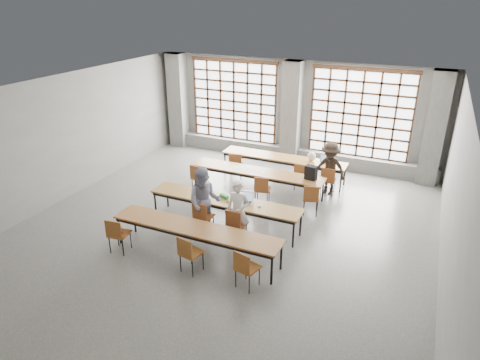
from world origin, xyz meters
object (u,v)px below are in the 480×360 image
at_px(desk_row_c, 225,202).
at_px(green_box, 224,196).
at_px(chair_back_left, 236,163).
at_px(chair_mid_right, 311,197).
at_px(laptop_back, 326,160).
at_px(student_back, 330,169).
at_px(student_female, 204,201).
at_px(backpack, 311,173).
at_px(chair_front_right, 236,222).
at_px(laptop_front, 246,200).
at_px(chair_front_left, 202,215).
at_px(chair_back_right, 328,178).
at_px(chair_near_mid, 189,251).
at_px(chair_back_mid, 301,174).
at_px(chair_near_right, 245,266).
at_px(red_pouch, 119,232).
at_px(phone, 229,202).
at_px(chair_mid_centre, 262,187).
at_px(chair_near_left, 117,232).
at_px(chair_mid_left, 198,176).
at_px(plastic_bag, 312,156).
at_px(desk_row_d, 196,230).
at_px(student_male, 238,211).
at_px(desk_row_a, 283,159).
at_px(desk_row_b, 257,173).

xyz_separation_m(desk_row_c, green_box, (-0.05, 0.08, 0.11)).
xyz_separation_m(chair_back_left, chair_mid_right, (2.86, -1.40, 0.00)).
bearing_deg(laptop_back, student_back, -66.59).
bearing_deg(student_female, backpack, 32.92).
height_order(chair_front_right, laptop_front, laptop_front).
bearing_deg(chair_front_left, chair_back_right, 57.09).
bearing_deg(chair_near_mid, chair_back_mid, 79.36).
xyz_separation_m(chair_near_right, red_pouch, (-3.18, 0.08, -0.04)).
distance_m(laptop_front, phone, 0.42).
relative_size(chair_mid_right, chair_front_left, 1.00).
relative_size(chair_mid_centre, chair_front_right, 1.00).
height_order(laptop_front, laptop_back, same).
bearing_deg(red_pouch, student_back, 54.38).
relative_size(chair_near_mid, student_back, 0.56).
relative_size(chair_near_right, laptop_front, 2.15).
xyz_separation_m(chair_back_left, chair_near_left, (-0.64, -5.01, 0.00)).
bearing_deg(chair_near_left, chair_mid_left, 88.87).
xyz_separation_m(desk_row_c, plastic_bag, (1.25, 3.54, 0.21)).
relative_size(desk_row_d, chair_back_left, 4.55).
bearing_deg(chair_near_right, desk_row_c, 125.14).
distance_m(phone, plastic_bag, 3.80).
height_order(chair_mid_right, phone, chair_mid_right).
bearing_deg(chair_mid_right, student_male, -122.31).
bearing_deg(student_male, chair_near_right, -72.65).
xyz_separation_m(desk_row_d, chair_front_right, (0.57, 0.89, -0.13)).
bearing_deg(desk_row_d, chair_mid_left, 118.52).
bearing_deg(chair_near_right, student_back, 85.06).
distance_m(desk_row_a, green_box, 3.44).
height_order(chair_front_left, student_back, student_back).
xyz_separation_m(desk_row_b, student_female, (-0.32, -2.59, 0.18)).
distance_m(chair_back_mid, laptop_front, 2.83).
bearing_deg(chair_mid_centre, chair_mid_left, -179.99).
distance_m(student_back, laptop_back, 0.66).
bearing_deg(chair_mid_right, chair_front_right, -120.80).
height_order(chair_near_left, chair_near_mid, same).
bearing_deg(chair_back_right, student_back, 92.63).
relative_size(chair_mid_left, red_pouch, 4.40).
bearing_deg(green_box, laptop_front, 2.80).
height_order(chair_back_mid, student_female, student_female).
relative_size(desk_row_c, plastic_bag, 13.99).
bearing_deg(chair_near_right, green_box, 125.03).
height_order(chair_back_mid, chair_near_mid, same).
xyz_separation_m(chair_front_right, phone, (-0.41, 0.53, 0.20)).
bearing_deg(plastic_bag, chair_mid_right, -74.22).
distance_m(chair_mid_right, student_back, 1.55).
distance_m(desk_row_c, chair_back_mid, 3.09).
bearing_deg(chair_mid_left, chair_back_mid, 27.06).
xyz_separation_m(chair_mid_right, plastic_bag, (-0.59, 2.08, 0.34)).
relative_size(desk_row_c, chair_front_left, 4.55).
bearing_deg(desk_row_b, chair_near_right, -70.65).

